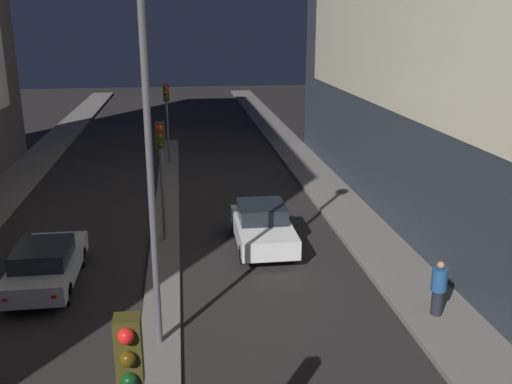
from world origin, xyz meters
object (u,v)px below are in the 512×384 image
at_px(car_left_lane, 46,264).
at_px(car_right_lane, 263,226).
at_px(traffic_light_mid, 161,155).
at_px(pedestrian_on_right_sidewalk, 439,287).
at_px(street_lamp, 144,62).
at_px(traffic_light_far, 167,106).

distance_m(car_left_lane, car_right_lane, 7.23).
relative_size(traffic_light_mid, pedestrian_on_right_sidewalk, 2.79).
xyz_separation_m(street_lamp, pedestrian_on_right_sidewalk, (7.32, 0.30, -5.91)).
relative_size(car_left_lane, car_right_lane, 1.06).
xyz_separation_m(traffic_light_mid, pedestrian_on_right_sidewalk, (7.32, -6.58, -2.30)).
bearing_deg(car_left_lane, street_lamp, -47.59).
distance_m(street_lamp, car_left_lane, 7.98).
relative_size(car_right_lane, pedestrian_on_right_sidewalk, 2.66).
distance_m(traffic_light_mid, pedestrian_on_right_sidewalk, 10.11).
height_order(traffic_light_mid, street_lamp, street_lamp).
distance_m(car_right_lane, pedestrian_on_right_sidewalk, 6.89).
xyz_separation_m(car_left_lane, pedestrian_on_right_sidewalk, (10.75, -3.46, 0.22)).
distance_m(traffic_light_mid, car_left_lane, 5.28).
relative_size(traffic_light_mid, street_lamp, 0.43).
relative_size(traffic_light_mid, traffic_light_far, 1.00).
height_order(car_left_lane, car_right_lane, car_right_lane).
bearing_deg(car_right_lane, traffic_light_far, 105.11).
bearing_deg(street_lamp, car_left_lane, 132.41).
xyz_separation_m(traffic_light_far, pedestrian_on_right_sidewalk, (7.32, -18.42, -2.30)).
distance_m(street_lamp, car_right_lane, 9.21).
bearing_deg(street_lamp, car_right_lane, 60.16).
bearing_deg(pedestrian_on_right_sidewalk, car_left_lane, 162.16).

